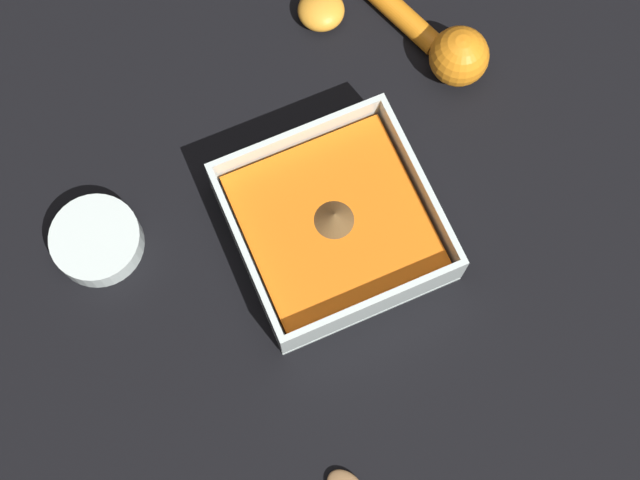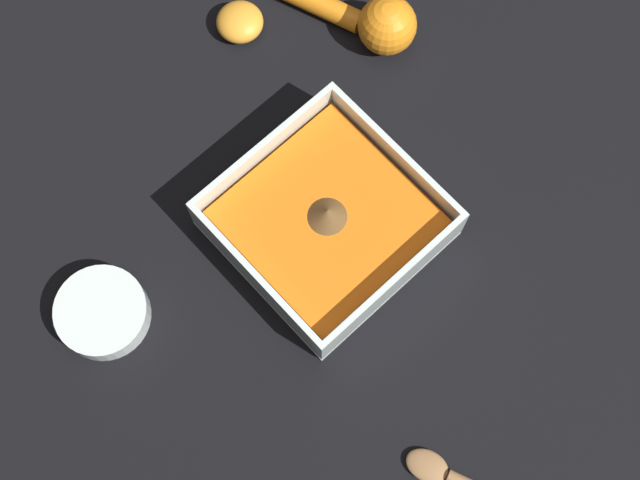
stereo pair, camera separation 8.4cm
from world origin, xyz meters
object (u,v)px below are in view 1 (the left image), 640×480
at_px(square_dish, 334,225).
at_px(lemon_squeezer, 445,47).
at_px(lemon_half, 321,10).
at_px(spice_bowl, 97,241).

height_order(square_dish, lemon_squeezer, lemon_squeezer).
bearing_deg(lemon_half, spice_bowl, 26.00).
distance_m(square_dish, spice_bowl, 0.23).
bearing_deg(lemon_squeezer, square_dish, -74.21).
height_order(lemon_squeezer, lemon_half, lemon_squeezer).
distance_m(square_dish, lemon_squeezer, 0.22).
xyz_separation_m(square_dish, spice_bowl, (0.21, -0.08, -0.01)).
bearing_deg(spice_bowl, square_dish, 159.82).
bearing_deg(lemon_squeezer, lemon_half, -154.72).
bearing_deg(lemon_half, lemon_squeezer, 134.88).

